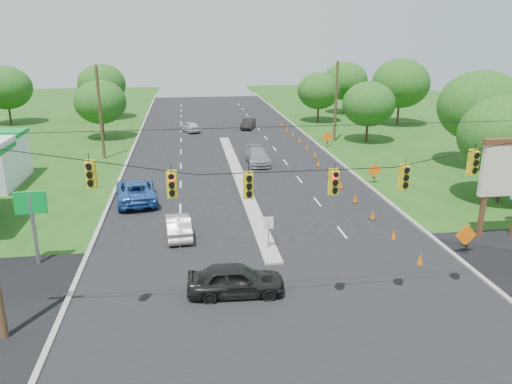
{
  "coord_description": "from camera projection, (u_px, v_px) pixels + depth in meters",
  "views": [
    {
      "loc": [
        -4.36,
        -19.76,
        11.81
      ],
      "look_at": [
        -0.38,
        8.35,
        2.8
      ],
      "focal_mm": 35.0,
      "sensor_mm": 36.0,
      "label": 1
    }
  ],
  "objects": [
    {
      "name": "blue_pickup",
      "position": [
        136.0,
        190.0,
        36.64
      ],
      "size": [
        3.53,
        6.3,
        1.66
      ],
      "primitive_type": "imported",
      "rotation": [
        0.0,
        0.0,
        3.28
      ],
      "color": "#2551A3",
      "rests_on": "ground"
    },
    {
      "name": "tree_4",
      "position": [
        6.0,
        88.0,
        66.63
      ],
      "size": [
        6.72,
        6.72,
        7.84
      ],
      "color": "black",
      "rests_on": "ground"
    },
    {
      "name": "cone_12",
      "position": [
        282.0,
        124.0,
        66.27
      ],
      "size": [
        0.32,
        0.32,
        0.7
      ],
      "primitive_type": "cone",
      "color": "#DE5506",
      "rests_on": "ground"
    },
    {
      "name": "cone_4",
      "position": [
        341.0,
        184.0,
        39.77
      ],
      "size": [
        0.32,
        0.32,
        0.7
      ],
      "primitive_type": "cone",
      "color": "#DE5506",
      "rests_on": "ground"
    },
    {
      "name": "tree_7",
      "position": [
        507.0,
        136.0,
        35.03
      ],
      "size": [
        6.72,
        6.72,
        7.84
      ],
      "color": "black",
      "rests_on": "ground"
    },
    {
      "name": "black_sedan",
      "position": [
        236.0,
        280.0,
        23.43
      ],
      "size": [
        4.66,
        2.04,
        1.56
      ],
      "primitive_type": "imported",
      "rotation": [
        0.0,
        0.0,
        1.53
      ],
      "color": "black",
      "rests_on": "ground"
    },
    {
      "name": "median",
      "position": [
        240.0,
        179.0,
        42.62
      ],
      "size": [
        1.0,
        34.0,
        0.18
      ],
      "primitive_type": "cube",
      "color": "gray",
      "rests_on": "ground"
    },
    {
      "name": "work_sign_0",
      "position": [
        466.0,
        236.0,
        27.69
      ],
      "size": [
        1.27,
        0.58,
        1.37
      ],
      "color": "black",
      "rests_on": "ground"
    },
    {
      "name": "ground",
      "position": [
        290.0,
        304.0,
        22.8
      ],
      "size": [
        160.0,
        160.0,
        0.0
      ],
      "primitive_type": "plane",
      "color": "black",
      "rests_on": "ground"
    },
    {
      "name": "cone_2",
      "position": [
        373.0,
        214.0,
        33.16
      ],
      "size": [
        0.32,
        0.32,
        0.7
      ],
      "primitive_type": "cone",
      "color": "#DE5506",
      "rests_on": "ground"
    },
    {
      "name": "cone_5",
      "position": [
        329.0,
        173.0,
        43.07
      ],
      "size": [
        0.32,
        0.32,
        0.7
      ],
      "primitive_type": "cone",
      "color": "#DE5506",
      "rests_on": "ground"
    },
    {
      "name": "cone_1",
      "position": [
        394.0,
        234.0,
        29.86
      ],
      "size": [
        0.32,
        0.32,
        0.7
      ],
      "primitive_type": "cone",
      "color": "#DE5506",
      "rests_on": "ground"
    },
    {
      "name": "median_sign",
      "position": [
        269.0,
        227.0,
        28.02
      ],
      "size": [
        0.55,
        0.06,
        2.05
      ],
      "color": "gray",
      "rests_on": "ground"
    },
    {
      "name": "silver_car_far",
      "position": [
        258.0,
        156.0,
        47.34
      ],
      "size": [
        2.05,
        5.01,
        1.45
      ],
      "primitive_type": "imported",
      "rotation": [
        0.0,
        0.0,
        -0.0
      ],
      "color": "gray",
      "rests_on": "ground"
    },
    {
      "name": "tree_5",
      "position": [
        100.0,
        102.0,
        57.36
      ],
      "size": [
        5.88,
        5.88,
        6.86
      ],
      "color": "black",
      "rests_on": "ground"
    },
    {
      "name": "utility_pole_far_right",
      "position": [
        336.0,
        102.0,
        56.14
      ],
      "size": [
        0.28,
        0.28,
        9.0
      ],
      "primitive_type": "cylinder",
      "color": "#422D1C",
      "rests_on": "ground"
    },
    {
      "name": "silver_car_oncoming",
      "position": [
        190.0,
        127.0,
        62.85
      ],
      "size": [
        2.99,
        4.21,
        1.33
      ],
      "primitive_type": "imported",
      "rotation": [
        0.0,
        0.0,
        3.55
      ],
      "color": "#B9B9B9",
      "rests_on": "ground"
    },
    {
      "name": "pylon_sign",
      "position": [
        508.0,
        173.0,
        29.35
      ],
      "size": [
        5.9,
        2.3,
        6.12
      ],
      "color": "#59331E",
      "rests_on": "ground"
    },
    {
      "name": "white_sedan",
      "position": [
        178.0,
        226.0,
        30.34
      ],
      "size": [
        1.77,
        4.2,
        1.35
      ],
      "primitive_type": "imported",
      "rotation": [
        0.0,
        0.0,
        3.23
      ],
      "color": "#B8A8A2",
      "rests_on": "ground"
    },
    {
      "name": "signal_span",
      "position": [
        296.0,
        210.0,
        20.35
      ],
      "size": [
        25.6,
        0.32,
        9.0
      ],
      "color": "#422D1C",
      "rests_on": "ground"
    },
    {
      "name": "cone_6",
      "position": [
        318.0,
        163.0,
        46.38
      ],
      "size": [
        0.32,
        0.32,
        0.7
      ],
      "primitive_type": "cone",
      "color": "#DE5506",
      "rests_on": "ground"
    },
    {
      "name": "cone_10",
      "position": [
        293.0,
        134.0,
        59.67
      ],
      "size": [
        0.32,
        0.32,
        0.7
      ],
      "primitive_type": "cone",
      "color": "#DE5506",
      "rests_on": "ground"
    },
    {
      "name": "cone_3",
      "position": [
        355.0,
        198.0,
        36.47
      ],
      "size": [
        0.32,
        0.32,
        0.7
      ],
      "primitive_type": "cone",
      "color": "#DE5506",
      "rests_on": "ground"
    },
    {
      "name": "tree_11",
      "position": [
        345.0,
        81.0,
        75.88
      ],
      "size": [
        6.72,
        6.72,
        7.84
      ],
      "color": "black",
      "rests_on": "ground"
    },
    {
      "name": "tree_12",
      "position": [
        319.0,
        91.0,
        68.66
      ],
      "size": [
        5.88,
        5.88,
        6.86
      ],
      "color": "black",
      "rests_on": "ground"
    },
    {
      "name": "cone_9",
      "position": [
        300.0,
        140.0,
        56.37
      ],
      "size": [
        0.32,
        0.32,
        0.7
      ],
      "primitive_type": "cone",
      "color": "#DE5506",
      "rests_on": "ground"
    },
    {
      "name": "cross_street",
      "position": [
        290.0,
        304.0,
        22.8
      ],
      "size": [
        160.0,
        14.0,
        0.02
      ],
      "primitive_type": "cube",
      "color": "black",
      "rests_on": "ground"
    },
    {
      "name": "tree_10",
      "position": [
        401.0,
        83.0,
        65.85
      ],
      "size": [
        7.56,
        7.56,
        8.82
      ],
      "color": "black",
      "rests_on": "ground"
    },
    {
      "name": "utility_pole_far_left",
      "position": [
        100.0,
        113.0,
        48.08
      ],
      "size": [
        0.28,
        0.28,
        9.0
      ],
      "primitive_type": "cylinder",
      "color": "#422D1C",
      "rests_on": "ground"
    },
    {
      "name": "cone_7",
      "position": [
        315.0,
        154.0,
        49.76
      ],
      "size": [
        0.32,
        0.32,
        0.7
      ],
      "primitive_type": "cone",
      "color": "#DE5506",
      "rests_on": "ground"
    },
    {
      "name": "tree_9",
      "position": [
        369.0,
        104.0,
        55.72
      ],
      "size": [
        5.88,
        5.88,
        6.86
      ],
      "color": "black",
      "rests_on": "ground"
    },
    {
      "name": "dark_car_receding",
      "position": [
        248.0,
        124.0,
        65.0
      ],
      "size": [
        2.53,
        4.21,
        1.31
      ],
      "primitive_type": "imported",
      "rotation": [
        0.0,
        0.0,
        -0.31
      ],
      "color": "black",
      "rests_on": "ground"
    },
    {
      "name": "work_sign_1",
      "position": [
        374.0,
        171.0,
        40.9
      ],
      "size": [
        1.27,
        0.58,
        1.37
      ],
      "color": "black",
      "rests_on": "ground"
    },
    {
      "name": "curb_left",
      "position": [
        129.0,
        158.0,
        49.76
      ],
      "size": [
        0.25,
        110.0,
        0.16
      ],
      "primitive_type": "cube",
      "color": "gray",
      "rests_on": "ground"
    },
    {
      "name": "cone_11",
      "position": [
        287.0,
        129.0,
        62.97
      ],
      "size": [
        0.32,
        0.32,
        0.7
      ],
      "primitive_type": "cone",
      "color": "#DE5506",
      "rests_on": "ground"
    },
    {
      "name": "work_sign_2",
      "position": [
        327.0,
        137.0,
        54.11
      ],
      "size": [
        1.27,
        0.58,
        1.37
      ],
      "color": "black",
      "rests_on": "ground"
    },
    {
      "name": "cone_8",
      "position": [
        307.0,
        147.0,
        53.06
      ],
      "size": [
        0.32,
        0.32,
        0.7
      ],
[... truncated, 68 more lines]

